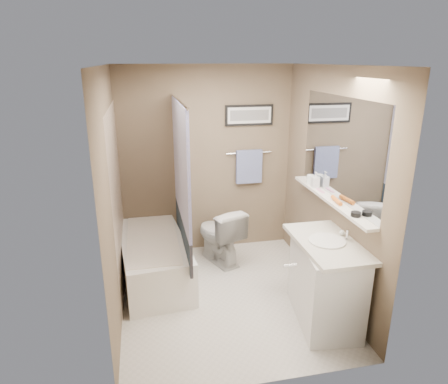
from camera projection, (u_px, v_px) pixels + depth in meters
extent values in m
plane|color=beige|center=(227.00, 297.00, 4.33)|extent=(2.50, 2.50, 0.00)
cube|color=silver|center=(227.00, 67.00, 3.58)|extent=(2.20, 2.50, 0.04)
cube|color=brown|center=(207.00, 162.00, 5.09)|extent=(2.20, 0.04, 2.40)
cube|color=brown|center=(264.00, 246.00, 2.81)|extent=(2.20, 0.04, 2.40)
cube|color=brown|center=(115.00, 199.00, 3.74)|extent=(0.04, 2.50, 2.40)
cube|color=brown|center=(328.00, 185.00, 4.16)|extent=(0.04, 2.50, 2.40)
cube|color=#C8B098|center=(118.00, 202.00, 4.27)|extent=(0.02, 1.55, 2.00)
cylinder|color=silver|center=(179.00, 100.00, 4.07)|extent=(0.02, 1.55, 0.02)
cube|color=white|center=(181.00, 162.00, 4.27)|extent=(0.03, 1.45, 1.28)
cube|color=#233442|center=(183.00, 232.00, 4.53)|extent=(0.03, 1.45, 0.36)
cube|color=silver|center=(340.00, 149.00, 3.89)|extent=(0.02, 1.60, 1.00)
cube|color=silver|center=(330.00, 199.00, 4.04)|extent=(0.12, 1.60, 0.03)
cylinder|color=silver|center=(249.00, 153.00, 5.15)|extent=(0.60, 0.02, 0.02)
cube|color=#99A9DF|center=(249.00, 167.00, 5.19)|extent=(0.34, 0.05, 0.44)
cube|color=black|center=(249.00, 115.00, 5.02)|extent=(0.62, 0.02, 0.26)
cube|color=white|center=(250.00, 115.00, 5.00)|extent=(0.56, 0.00, 0.20)
cube|color=#595959|center=(250.00, 115.00, 5.00)|extent=(0.50, 0.00, 0.13)
cube|color=silver|center=(334.00, 264.00, 2.97)|extent=(0.80, 0.02, 2.00)
cylinder|color=silver|center=(290.00, 265.00, 2.95)|extent=(0.10, 0.02, 0.02)
cube|color=white|center=(154.00, 259.00, 4.63)|extent=(0.85, 1.56, 0.50)
cube|color=white|center=(152.00, 239.00, 4.55)|extent=(0.56, 1.36, 0.02)
imported|color=silver|center=(219.00, 235.00, 4.99)|extent=(0.64, 0.81, 0.73)
cube|color=silver|center=(325.00, 283.00, 3.85)|extent=(0.62, 0.96, 0.80)
cube|color=beige|center=(328.00, 243.00, 3.71)|extent=(0.54, 0.96, 0.04)
cylinder|color=silver|center=(327.00, 241.00, 3.70)|extent=(0.34, 0.34, 0.01)
cylinder|color=silver|center=(347.00, 235.00, 3.73)|extent=(0.02, 0.02, 0.10)
sphere|color=white|center=(342.00, 233.00, 3.82)|extent=(0.05, 0.05, 0.05)
cylinder|color=black|center=(356.00, 214.00, 3.56)|extent=(0.09, 0.09, 0.04)
cylinder|color=orange|center=(337.00, 200.00, 3.90)|extent=(0.06, 0.22, 0.04)
cube|color=pink|center=(320.00, 191.00, 4.25)|extent=(0.03, 0.16, 0.01)
cylinder|color=white|center=(310.00, 179.00, 4.49)|extent=(0.08, 0.08, 0.10)
imported|color=#999999|center=(315.00, 180.00, 4.35)|extent=(0.08, 0.08, 0.17)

